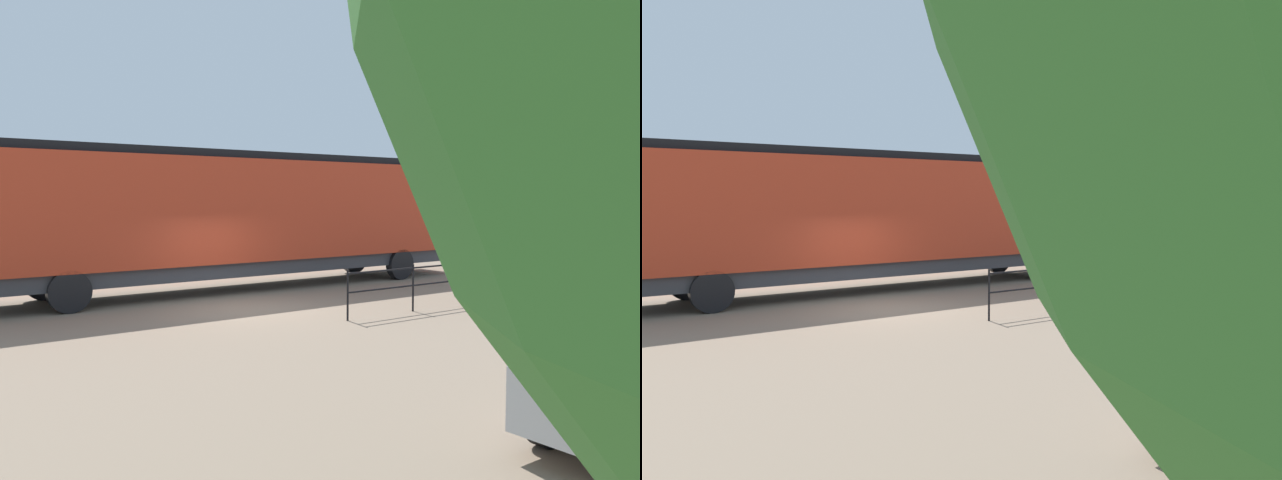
% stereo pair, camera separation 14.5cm
% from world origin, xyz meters
% --- Properties ---
extents(ground_plane, '(120.00, 120.00, 0.00)m').
position_xyz_m(ground_plane, '(0.00, 0.00, 0.00)').
color(ground_plane, '#84705B').
extents(locomotive, '(2.92, 18.12, 4.38)m').
position_xyz_m(locomotive, '(-3.43, 2.53, 2.44)').
color(locomotive, red).
rests_on(locomotive, ground_plane).
extents(lamp_post, '(0.51, 0.51, 6.47)m').
position_xyz_m(lamp_post, '(3.96, 5.18, 4.50)').
color(lamp_post, '#2D2D2D').
rests_on(lamp_post, ground_plane).
extents(platform_fence, '(0.05, 10.96, 1.23)m').
position_xyz_m(platform_fence, '(2.93, 6.63, 0.81)').
color(platform_fence, black).
rests_on(platform_fence, ground_plane).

